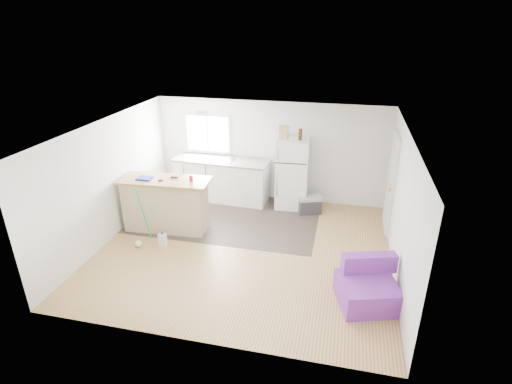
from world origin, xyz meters
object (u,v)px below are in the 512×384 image
at_px(cleaner_jug, 163,240).
at_px(cooler, 309,204).
at_px(bottle_right, 300,135).
at_px(purple_seat, 367,288).
at_px(peninsula, 166,204).
at_px(red_cup, 191,178).
at_px(bottle_left, 300,135).
at_px(kitchen_cabinets, 222,179).
at_px(blue_tray, 145,178).
at_px(refrigerator, 292,173).
at_px(mop, 140,236).
at_px(cardboard_box, 284,133).

bearing_deg(cleaner_jug, cooler, 38.10).
bearing_deg(bottle_right, purple_seat, -64.53).
distance_m(cooler, bottle_right, 1.61).
relative_size(peninsula, red_cup, 15.69).
xyz_separation_m(peninsula, cleaner_jug, (0.21, -0.70, -0.43)).
xyz_separation_m(cleaner_jug, bottle_left, (2.34, 2.34, 1.63)).
bearing_deg(cleaner_jug, purple_seat, -12.89).
bearing_deg(kitchen_cabinets, bottle_right, 1.57).
height_order(purple_seat, blue_tray, blue_tray).
xyz_separation_m(cleaner_jug, blue_tray, (-0.58, 0.61, 1.01)).
bearing_deg(cleaner_jug, refrigerator, 46.83).
relative_size(kitchen_cabinets, cooler, 3.78).
distance_m(mop, cardboard_box, 3.77).
bearing_deg(red_cup, bottle_right, 39.64).
distance_m(kitchen_cabinets, red_cup, 1.81).
bearing_deg(bottle_left, blue_tray, -149.37).
height_order(mop, bottle_right, bottle_right).
relative_size(refrigerator, red_cup, 13.71).
xyz_separation_m(blue_tray, cardboard_box, (2.55, 1.75, 0.64)).
xyz_separation_m(purple_seat, bottle_right, (-1.52, 3.19, 1.51)).
distance_m(cleaner_jug, red_cup, 1.34).
height_order(purple_seat, red_cup, red_cup).
distance_m(purple_seat, blue_tray, 4.75).
bearing_deg(bottle_right, cleaner_jug, -134.74).
distance_m(refrigerator, cardboard_box, 1.00).
bearing_deg(blue_tray, red_cup, 7.10).
bearing_deg(cooler, mop, -164.27).
distance_m(purple_seat, mop, 4.35).
relative_size(kitchen_cabinets, blue_tray, 7.79).
height_order(peninsula, mop, mop).
relative_size(red_cup, bottle_left, 0.48).
bearing_deg(purple_seat, red_cup, 138.96).
height_order(kitchen_cabinets, blue_tray, kitchen_cabinets).
bearing_deg(mop, refrigerator, 48.73).
distance_m(peninsula, bottle_left, 3.26).
bearing_deg(mop, purple_seat, -4.61).
bearing_deg(mop, cardboard_box, 50.73).
distance_m(kitchen_cabinets, bottle_left, 2.25).
xyz_separation_m(cleaner_jug, mop, (-0.43, -0.09, 0.09)).
height_order(kitchen_cabinets, purple_seat, kitchen_cabinets).
distance_m(refrigerator, purple_seat, 3.68).
bearing_deg(kitchen_cabinets, mop, -106.87).
xyz_separation_m(red_cup, cardboard_box, (1.59, 1.63, 0.60)).
relative_size(kitchen_cabinets, cardboard_box, 7.79).
relative_size(peninsula, cardboard_box, 6.28).
relative_size(cardboard_box, bottle_right, 1.20).
height_order(cleaner_jug, blue_tray, blue_tray).
xyz_separation_m(peninsula, cooler, (2.86, 1.44, -0.37)).
relative_size(kitchen_cabinets, bottle_right, 9.35).
relative_size(refrigerator, purple_seat, 1.55).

